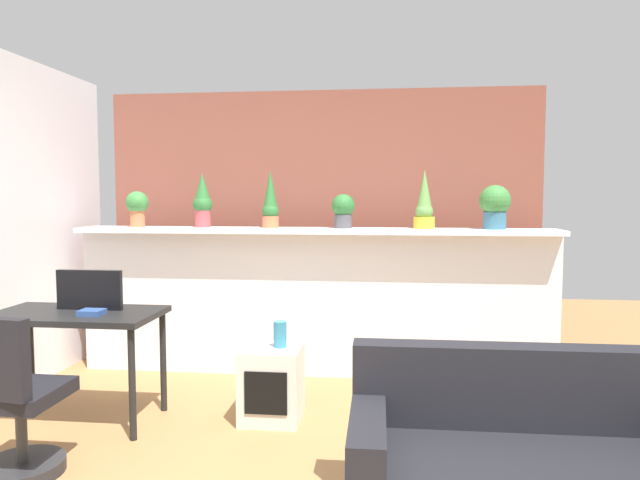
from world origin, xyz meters
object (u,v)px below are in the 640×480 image
object	(u,v)px
potted_plant_1	(203,201)
book_on_desk	(92,312)
potted_plant_4	(424,205)
tv_monitor	(89,290)
potted_plant_5	(495,205)
office_chair	(12,409)
potted_plant_3	(343,210)
couch	(525,474)
desk	(76,324)
potted_plant_2	(270,202)
vase_on_shelf	(280,334)
potted_plant_0	(137,206)
side_cube_shelf	(272,383)

from	to	relation	value
potted_plant_1	book_on_desk	world-z (taller)	potted_plant_1
potted_plant_4	tv_monitor	xyz separation A→B (m)	(-2.31, -1.12, -0.57)
potted_plant_5	office_chair	size ratio (longest dim) A/B	0.39
potted_plant_3	couch	xyz separation A→B (m)	(0.98, -2.21, -1.13)
potted_plant_1	couch	world-z (taller)	potted_plant_1
desk	potted_plant_3	bearing A→B (deg)	34.89
potted_plant_4	potted_plant_5	world-z (taller)	potted_plant_4
potted_plant_3	potted_plant_4	size ratio (longest dim) A/B	0.59
potted_plant_4	book_on_desk	xyz separation A→B (m)	(-2.21, -1.29, -0.69)
potted_plant_1	desk	size ratio (longest dim) A/B	0.42
potted_plant_2	vase_on_shelf	size ratio (longest dim) A/B	2.77
book_on_desk	potted_plant_5	bearing A→B (deg)	24.76
potted_plant_1	potted_plant_3	world-z (taller)	potted_plant_1
tv_monitor	potted_plant_4	bearing A→B (deg)	25.81
potted_plant_4	office_chair	distance (m)	3.22
potted_plant_0	potted_plant_1	xyz separation A→B (m)	(0.58, 0.02, 0.05)
tv_monitor	vase_on_shelf	distance (m)	1.33
potted_plant_0	potted_plant_5	world-z (taller)	potted_plant_5
potted_plant_3	couch	world-z (taller)	potted_plant_3
potted_plant_3	potted_plant_5	xyz separation A→B (m)	(1.23, -0.01, 0.04)
couch	office_chair	bearing A→B (deg)	175.13
couch	potted_plant_0	bearing A→B (deg)	141.59
potted_plant_2	potted_plant_1	bearing A→B (deg)	178.34
potted_plant_0	side_cube_shelf	size ratio (longest dim) A/B	0.62
desk	book_on_desk	size ratio (longest dim) A/B	7.35
potted_plant_1	couch	size ratio (longest dim) A/B	0.30
potted_plant_1	tv_monitor	size ratio (longest dim) A/B	1.02
side_cube_shelf	book_on_desk	distance (m)	1.27
office_chair	tv_monitor	bearing A→B (deg)	91.57
potted_plant_0	potted_plant_3	bearing A→B (deg)	0.54
desk	office_chair	distance (m)	0.85
office_chair	potted_plant_1	bearing A→B (deg)	78.24
potted_plant_2	vase_on_shelf	world-z (taller)	potted_plant_2
potted_plant_2	potted_plant_4	xyz separation A→B (m)	(1.28, 0.02, -0.02)
book_on_desk	couch	xyz separation A→B (m)	(2.52, -0.93, -0.49)
potted_plant_3	vase_on_shelf	size ratio (longest dim) A/B	1.62
desk	couch	bearing A→B (deg)	-20.78
potted_plant_5	office_chair	world-z (taller)	potted_plant_5
potted_plant_2	couch	bearing A→B (deg)	-54.04
potted_plant_0	desk	xyz separation A→B (m)	(0.08, -1.17, -0.77)
tv_monitor	side_cube_shelf	xyz separation A→B (m)	(1.24, 0.10, -0.64)
vase_on_shelf	book_on_desk	distance (m)	1.24
potted_plant_0	potted_plant_5	bearing A→B (deg)	0.22
desk	tv_monitor	bearing A→B (deg)	53.93
potted_plant_0	potted_plant_3	xyz separation A→B (m)	(1.78, 0.02, -0.03)
vase_on_shelf	potted_plant_5	bearing A→B (deg)	32.22
potted_plant_0	potted_plant_2	distance (m)	1.17
potted_plant_3	potted_plant_4	bearing A→B (deg)	0.86
tv_monitor	couch	distance (m)	2.91
potted_plant_4	potted_plant_5	size ratio (longest dim) A/B	1.36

